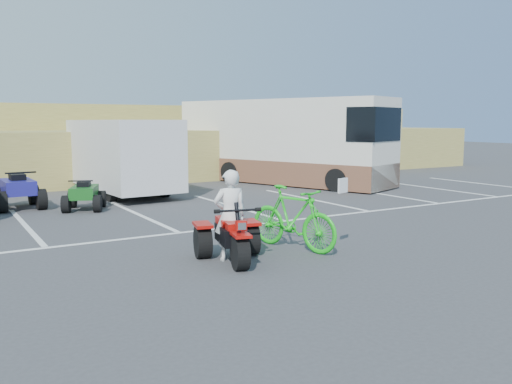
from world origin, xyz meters
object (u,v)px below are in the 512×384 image
red_trike_atv (233,262)px  cargo_trailer (122,154)px  green_dirt_bike (293,218)px  rv_motorhome (282,148)px  quad_atv_green (85,210)px  quad_atv_blue (19,208)px  rider (230,215)px

red_trike_atv → cargo_trailer: 9.48m
green_dirt_bike → rv_motorhome: 11.08m
red_trike_atv → rv_motorhome: rv_motorhome is taller
quad_atv_green → quad_atv_blue: bearing=164.1°
cargo_trailer → quad_atv_blue: cargo_trailer is taller
green_dirt_bike → quad_atv_blue: 8.61m
green_dirt_bike → rider: bearing=168.1°
cargo_trailer → rv_motorhome: (6.33, 0.24, 0.06)m
rider → cargo_trailer: cargo_trailer is taller
rider → cargo_trailer: size_ratio=0.30×
rv_motorhome → quad_atv_blue: (-9.65, -1.57, -1.36)m
green_dirt_bike → quad_atv_green: 6.97m
red_trike_atv → green_dirt_bike: (1.41, 0.25, 0.59)m
red_trike_atv → cargo_trailer: size_ratio=0.29×
red_trike_atv → green_dirt_bike: size_ratio=0.77×
red_trike_atv → quad_atv_green: size_ratio=1.14×
red_trike_atv → rv_motorhome: (7.35, 9.57, 1.36)m
rider → green_dirt_bike: size_ratio=0.79×
green_dirt_bike → quad_atv_blue: green_dirt_bike is taller
green_dirt_bike → quad_atv_blue: bearing=99.3°
rider → quad_atv_green: size_ratio=1.18×
red_trike_atv → quad_atv_green: 6.88m
red_trike_atv → rv_motorhome: 12.15m
green_dirt_bike → cargo_trailer: cargo_trailer is taller
rv_motorhome → cargo_trailer: bearing=161.5°
green_dirt_bike → red_trike_atv: bearing=173.8°
cargo_trailer → red_trike_atv: bearing=-99.8°
rider → rv_motorhome: 11.95m
green_dirt_bike → rv_motorhome: size_ratio=0.22×
green_dirt_bike → quad_atv_green: bearing=92.4°
rider → green_dirt_bike: (1.37, 0.11, -0.19)m
quad_atv_blue → quad_atv_green: bearing=-39.7°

